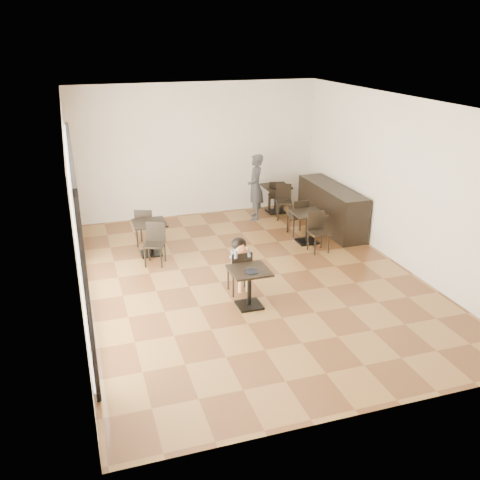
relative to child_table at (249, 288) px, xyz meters
name	(u,v)px	position (x,y,z in m)	size (l,w,h in m)	color
floor	(250,278)	(0.37, 1.02, -0.33)	(6.00, 8.00, 0.01)	brown
ceiling	(252,102)	(0.37, 1.02, 2.87)	(6.00, 8.00, 0.01)	white
wall_back	(197,150)	(0.37, 5.02, 1.27)	(6.00, 0.01, 3.20)	white
wall_front	(371,295)	(0.37, -2.98, 1.27)	(6.00, 0.01, 3.20)	white
wall_left	(73,212)	(-2.63, 1.02, 1.27)	(0.01, 8.00, 3.20)	white
wall_right	(399,182)	(3.37, 1.02, 1.27)	(0.01, 8.00, 3.20)	white
storefront_window	(78,234)	(-2.60, 0.52, 1.07)	(0.04, 4.50, 2.60)	white
child_table	(249,288)	(0.00, 0.00, 0.00)	(0.63, 0.63, 0.67)	black
child_chair	(239,271)	(0.00, 0.55, 0.07)	(0.36, 0.36, 0.80)	black
child	(239,266)	(0.00, 0.55, 0.17)	(0.36, 0.51, 1.01)	slate
plate	(251,272)	(0.00, -0.10, 0.34)	(0.23, 0.23, 0.01)	black
pizza_slice	(243,250)	(0.00, 0.36, 0.54)	(0.24, 0.18, 0.05)	tan
adult_patron	(256,187)	(1.60, 4.23, 0.46)	(0.58, 0.38, 1.58)	#39393D
cafe_table_mid	(307,227)	(2.13, 2.36, 0.01)	(0.65, 0.65, 0.69)	black
cafe_table_left	(150,238)	(-1.20, 2.74, 0.01)	(0.66, 0.66, 0.69)	black
cafe_table_back	(276,199)	(2.25, 4.52, 0.01)	(0.65, 0.65, 0.69)	black
chair_mid_a	(297,216)	(2.13, 2.91, 0.08)	(0.37, 0.37, 0.83)	black
chair_mid_b	(319,233)	(2.13, 1.81, 0.08)	(0.37, 0.37, 0.83)	black
chair_left_a	(146,226)	(-1.20, 3.29, 0.08)	(0.38, 0.38, 0.83)	black
chair_left_b	(155,245)	(-1.20, 2.19, 0.08)	(0.38, 0.38, 0.83)	black
chair_back_a	(276,196)	(2.25, 4.52, 0.08)	(0.37, 0.37, 0.83)	black
chair_back_b	(284,202)	(2.25, 3.98, 0.08)	(0.37, 0.37, 0.83)	black
service_counter	(331,208)	(3.02, 3.02, 0.17)	(0.60, 2.40, 1.00)	black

